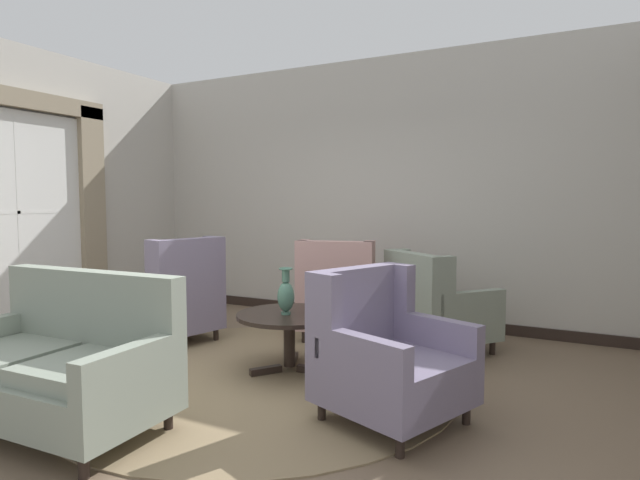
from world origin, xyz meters
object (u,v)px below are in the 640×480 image
at_px(armchair_back_corner, 385,357).
at_px(armchair_far_left, 339,298).
at_px(porcelain_vase, 286,294).
at_px(armchair_foreground_right, 435,308).
at_px(armchair_near_window, 176,299).
at_px(settee, 59,366).
at_px(coffee_table, 289,323).

xyz_separation_m(armchair_back_corner, armchair_far_left, (-1.17, 1.73, 0.01)).
xyz_separation_m(porcelain_vase, armchair_foreground_right, (0.94, 1.28, -0.26)).
bearing_deg(armchair_foreground_right, armchair_near_window, 61.15).
relative_size(armchair_foreground_right, armchair_near_window, 1.08).
distance_m(armchair_foreground_right, armchair_back_corner, 1.79).
distance_m(armchair_near_window, armchair_far_left, 1.71).
bearing_deg(porcelain_vase, settee, -114.79).
height_order(coffee_table, armchair_far_left, armchair_far_left).
relative_size(porcelain_vase, armchair_far_left, 0.37).
xyz_separation_m(coffee_table, armchair_foreground_right, (0.94, 1.23, -0.00)).
bearing_deg(armchair_near_window, settee, 35.69).
xyz_separation_m(settee, armchair_far_left, (0.66, 2.84, 0.03)).
bearing_deg(armchair_back_corner, porcelain_vase, 85.70).
bearing_deg(coffee_table, armchair_near_window, 170.83).
distance_m(armchair_foreground_right, armchair_far_left, 1.02).
bearing_deg(porcelain_vase, armchair_foreground_right, 53.70).
xyz_separation_m(settee, armchair_back_corner, (1.83, 1.10, 0.02)).
bearing_deg(armchair_foreground_right, settee, 99.03).
bearing_deg(settee, armchair_back_corner, 28.81).
distance_m(settee, armchair_back_corner, 2.14).
height_order(armchair_near_window, armchair_back_corner, armchair_near_window).
height_order(armchair_back_corner, armchair_far_left, armchair_far_left).
distance_m(coffee_table, settee, 1.82).
bearing_deg(porcelain_vase, armchair_far_left, 93.78).
xyz_separation_m(armchair_foreground_right, armchair_back_corner, (0.15, -1.79, 0.01)).
relative_size(porcelain_vase, armchair_near_window, 0.36).
bearing_deg(armchair_back_corner, settee, 141.65).
height_order(coffee_table, settee, settee).
xyz_separation_m(coffee_table, porcelain_vase, (-0.00, -0.05, 0.26)).
relative_size(settee, armchair_back_corner, 1.45).
height_order(armchair_near_window, armchair_far_left, armchair_near_window).
distance_m(armchair_back_corner, armchair_far_left, 2.09).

